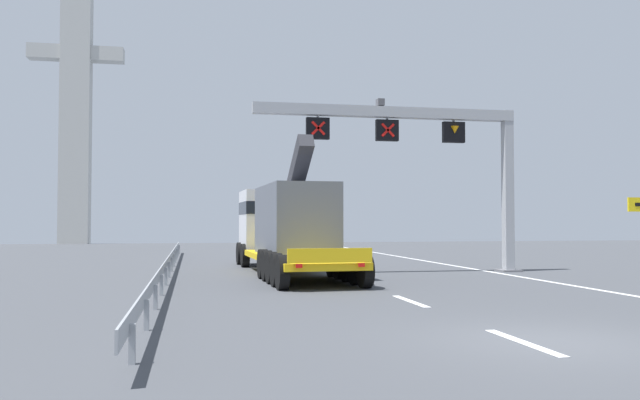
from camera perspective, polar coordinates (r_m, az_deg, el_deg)
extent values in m
plane|color=#424449|center=(12.41, 19.54, -11.67)|extent=(112.00, 112.00, 0.00)
cube|color=silver|center=(12.18, 17.44, -11.86)|extent=(0.20, 2.60, 0.01)
cube|color=silver|center=(17.64, 7.95, -8.81)|extent=(0.20, 2.60, 0.01)
cube|color=silver|center=(23.38, 3.10, -7.14)|extent=(0.20, 2.60, 0.01)
cube|color=silver|center=(29.22, 0.18, -6.10)|extent=(0.20, 2.60, 0.01)
cube|color=silver|center=(35.12, -1.75, -5.40)|extent=(0.20, 2.60, 0.01)
cube|color=silver|center=(41.06, -3.12, -4.90)|extent=(0.20, 2.60, 0.01)
cube|color=silver|center=(47.01, -4.14, -4.52)|extent=(0.20, 2.60, 0.01)
cube|color=silver|center=(52.98, -4.93, -4.23)|extent=(0.20, 2.60, 0.01)
cube|color=silver|center=(58.95, -5.57, -4.00)|extent=(0.20, 2.60, 0.01)
cube|color=silver|center=(64.93, -6.08, -3.81)|extent=(0.20, 2.60, 0.01)
cube|color=silver|center=(70.92, -6.51, -3.65)|extent=(0.20, 2.60, 0.01)
cube|color=silver|center=(25.81, 17.79, -6.56)|extent=(0.20, 63.00, 0.01)
cube|color=#9EA0A5|center=(29.06, 16.20, 0.80)|extent=(0.40, 0.40, 6.95)
cube|color=slate|center=(29.10, 16.26, -5.97)|extent=(0.90, 0.90, 0.08)
cube|color=#9EA0A5|center=(27.36, 5.92, 7.69)|extent=(11.22, 0.44, 0.44)
cube|color=#4C4C51|center=(27.34, 5.32, 8.54)|extent=(0.28, 0.40, 0.28)
cube|color=black|center=(28.24, 11.67, 5.85)|extent=(0.95, 0.24, 0.88)
cube|color=#9EA0A5|center=(28.31, 11.67, 6.84)|extent=(0.08, 0.08, 0.16)
cone|color=orange|center=(28.13, 11.78, 6.06)|extent=(0.34, 0.34, 0.31)
cube|color=black|center=(27.24, 5.92, 6.11)|extent=(0.95, 0.24, 0.88)
cube|color=#9EA0A5|center=(27.31, 5.92, 7.13)|extent=(0.08, 0.08, 0.16)
cube|color=red|center=(27.12, 6.01, 6.14)|extent=(0.58, 0.02, 0.58)
cube|color=red|center=(27.12, 6.01, 6.14)|extent=(0.58, 0.02, 0.58)
cube|color=black|center=(26.54, -0.20, 6.31)|extent=(0.95, 0.24, 0.88)
cube|color=#9EA0A5|center=(26.61, -0.20, 7.36)|extent=(0.08, 0.08, 0.16)
cube|color=red|center=(26.41, -0.15, 6.35)|extent=(0.58, 0.02, 0.58)
cube|color=red|center=(26.41, -0.15, 6.35)|extent=(0.58, 0.02, 0.58)
cube|color=yellow|center=(24.96, -2.07, -5.14)|extent=(3.18, 10.50, 0.24)
cube|color=yellow|center=(19.79, 0.91, -4.90)|extent=(2.66, 0.18, 0.44)
cylinder|color=black|center=(20.31, -3.35, -6.38)|extent=(0.36, 1.11, 1.10)
cylinder|color=black|center=(20.94, 3.99, -6.24)|extent=(0.36, 1.11, 1.10)
cylinder|color=black|center=(21.34, -3.84, -6.16)|extent=(0.36, 1.11, 1.10)
cylinder|color=black|center=(21.94, 3.17, -6.05)|extent=(0.36, 1.11, 1.10)
cylinder|color=black|center=(22.37, -4.28, -5.97)|extent=(0.36, 1.11, 1.10)
cylinder|color=black|center=(22.95, 2.43, -5.87)|extent=(0.36, 1.11, 1.10)
cylinder|color=black|center=(23.41, -4.68, -5.79)|extent=(0.36, 1.11, 1.10)
cylinder|color=black|center=(23.96, 1.75, -5.71)|extent=(0.36, 1.11, 1.10)
cylinder|color=black|center=(24.45, -5.05, -5.62)|extent=(0.36, 1.11, 1.10)
cylinder|color=black|center=(24.97, 1.12, -5.55)|extent=(0.36, 1.11, 1.10)
cube|color=silver|center=(31.91, -4.54, -1.98)|extent=(2.69, 3.29, 3.10)
cube|color=black|center=(31.92, -4.53, -0.73)|extent=(2.72, 3.31, 0.60)
cylinder|color=black|center=(32.66, -7.02, -4.69)|extent=(0.38, 1.11, 1.10)
cylinder|color=black|center=(33.04, -2.56, -4.67)|extent=(0.38, 1.11, 1.10)
cylinder|color=black|center=(30.67, -6.61, -4.87)|extent=(0.38, 1.11, 1.10)
cylinder|color=black|center=(31.07, -1.87, -4.85)|extent=(0.38, 1.11, 1.10)
cube|color=#565B66|center=(25.31, -2.24, -1.77)|extent=(2.59, 5.80, 2.70)
cube|color=#2D2D33|center=(24.55, -1.85, 2.79)|extent=(0.67, 2.96, 2.29)
cube|color=red|center=(19.55, -1.86, -5.82)|extent=(0.20, 0.07, 0.12)
cube|color=red|center=(20.03, 3.67, -5.72)|extent=(0.20, 0.07, 0.12)
cube|color=#999EA3|center=(26.97, -13.15, -5.13)|extent=(0.04, 36.75, 0.32)
cube|color=#999EA3|center=(10.27, -16.21, -12.08)|extent=(0.10, 0.10, 0.60)
cube|color=#999EA3|center=(13.28, -15.03, -9.76)|extent=(0.10, 0.10, 0.60)
cube|color=#999EA3|center=(16.31, -14.29, -8.29)|extent=(0.10, 0.10, 0.60)
cube|color=#999EA3|center=(19.36, -13.78, -7.29)|extent=(0.10, 0.10, 0.60)
cube|color=#999EA3|center=(22.40, -13.42, -6.56)|extent=(0.10, 0.10, 0.60)
cube|color=#999EA3|center=(25.46, -13.14, -6.00)|extent=(0.10, 0.10, 0.60)
cube|color=#999EA3|center=(28.51, -12.92, -5.56)|extent=(0.10, 0.10, 0.60)
cube|color=#999EA3|center=(31.56, -12.75, -5.21)|extent=(0.10, 0.10, 0.60)
cube|color=#999EA3|center=(34.62, -12.61, -4.92)|extent=(0.10, 0.10, 0.60)
cube|color=#999EA3|center=(37.68, -12.48, -4.67)|extent=(0.10, 0.10, 0.60)
cube|color=#999EA3|center=(40.74, -12.38, -4.47)|extent=(0.10, 0.10, 0.60)
cube|color=#999EA3|center=(43.79, -12.29, -4.29)|extent=(0.10, 0.10, 0.60)
cube|color=#B7B7B2|center=(68.97, -20.67, 9.03)|extent=(2.80, 2.00, 30.23)
cube|color=#B7B7B2|center=(69.74, -20.64, 11.96)|extent=(9.00, 1.60, 1.40)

